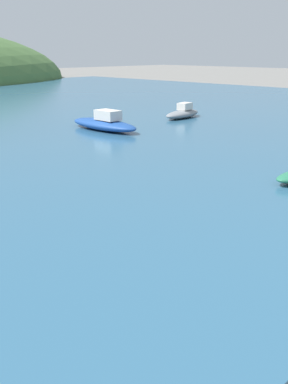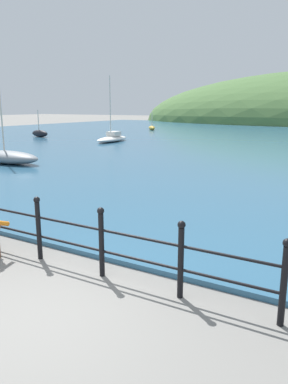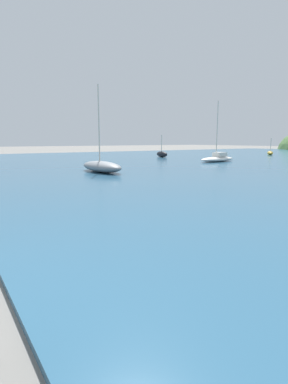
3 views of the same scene
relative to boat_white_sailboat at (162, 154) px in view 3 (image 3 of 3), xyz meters
The scene contains 4 objects.
boat_white_sailboat is the anchor object (origin of this frame).
boat_green_fishing 8.26m from the boat_white_sailboat, ahead, with size 1.89×4.30×4.99m.
boat_blue_hull 14.64m from the boat_white_sailboat, 75.49° to the left, with size 1.79×1.97×2.10m.
boat_twin_mast 16.30m from the boat_white_sailboat, 49.63° to the right, with size 3.84×1.42×4.80m.
Camera 3 is at (4.12, 1.49, 1.85)m, focal length 28.00 mm.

